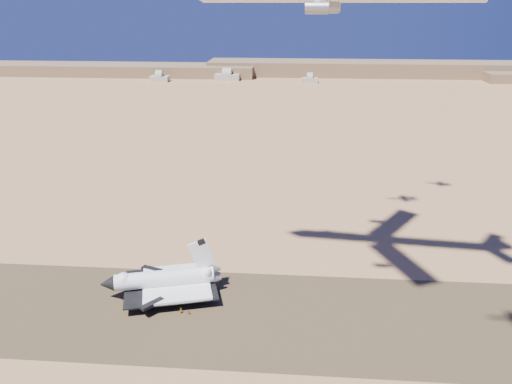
# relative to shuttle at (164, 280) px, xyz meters

# --- Properties ---
(ground) EXTENTS (1200.00, 1200.00, 0.00)m
(ground) POSITION_rel_shuttle_xyz_m (17.00, -9.74, -5.11)
(ground) COLOR #AF824D
(ground) RESTS_ON ground
(runway) EXTENTS (600.00, 50.00, 0.06)m
(runway) POSITION_rel_shuttle_xyz_m (17.00, -9.74, -5.08)
(runway) COLOR brown
(runway) RESTS_ON ground
(ridgeline) EXTENTS (960.00, 90.00, 18.00)m
(ridgeline) POSITION_rel_shuttle_xyz_m (82.31, 517.57, 2.52)
(ridgeline) COLOR olive
(ridgeline) RESTS_ON ground
(hangars) EXTENTS (200.50, 29.50, 30.00)m
(hangars) POSITION_rel_shuttle_xyz_m (-47.00, 468.70, -0.28)
(hangars) COLOR #B9B1A4
(hangars) RESTS_ON ground
(shuttle) EXTENTS (38.87, 30.29, 19.00)m
(shuttle) POSITION_rel_shuttle_xyz_m (0.00, 0.00, 0.00)
(shuttle) COLOR white
(shuttle) RESTS_ON runway
(crew_a) EXTENTS (0.51, 0.70, 1.78)m
(crew_a) POSITION_rel_shuttle_xyz_m (7.09, -5.33, -4.16)
(crew_a) COLOR #D0610C
(crew_a) RESTS_ON runway
(crew_b) EXTENTS (1.01, 1.02, 1.87)m
(crew_b) POSITION_rel_shuttle_xyz_m (7.74, -10.22, -4.11)
(crew_b) COLOR #D0610C
(crew_b) RESTS_ON runway
(crew_c) EXTENTS (1.01, 0.73, 1.55)m
(crew_c) POSITION_rel_shuttle_xyz_m (10.27, -10.81, -4.27)
(crew_c) COLOR #D0610C
(crew_c) RESTS_ON runway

